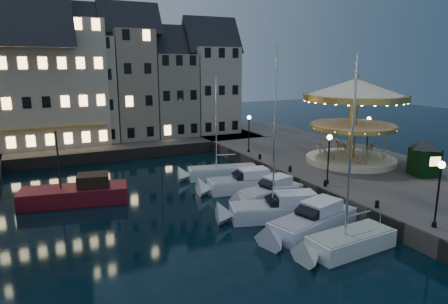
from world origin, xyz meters
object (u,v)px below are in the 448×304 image
motorboat_d (268,194)px  ticket_kiosk (425,151)px  streetlamp_a (439,185)px  bollard_c (290,168)px  motorboat_c (277,210)px  motorboat_a (344,244)px  streetlamp_c (249,128)px  motorboat_f (217,173)px  bollard_a (377,204)px  streetlamp_d (368,130)px  red_fishing_boat (77,194)px  streetlamp_b (329,152)px  motorboat_b (310,223)px  bollard_d (260,156)px  carousel (354,105)px  motorboat_e (241,184)px  bollard_b (325,183)px

motorboat_d → ticket_kiosk: (14.20, -3.27, 2.93)m
streetlamp_a → bollard_c: streetlamp_a is taller
motorboat_c → motorboat_a: bearing=-83.5°
motorboat_c → ticket_kiosk: 15.85m
streetlamp_a → streetlamp_c: (0.00, 23.50, 0.00)m
motorboat_c → motorboat_f: (0.42, 11.46, -0.15)m
bollard_a → bollard_c: bearing=90.0°
streetlamp_d → red_fishing_boat: bearing=178.1°
motorboat_f → streetlamp_d: bearing=-8.2°
ticket_kiosk → streetlamp_b: bearing=169.7°
streetlamp_d → motorboat_d: streetlamp_d is taller
motorboat_c → ticket_kiosk: bearing=1.1°
motorboat_b → motorboat_d: size_ratio=1.23×
bollard_d → motorboat_c: motorboat_c is taller
carousel → ticket_kiosk: (2.40, -6.57, -3.58)m
streetlamp_c → motorboat_d: bearing=-111.9°
streetlamp_a → bollard_a: bearing=98.5°
bollard_c → motorboat_e: size_ratio=0.07×
streetlamp_d → motorboat_e: 17.26m
streetlamp_a → bollard_b: size_ratio=7.32×
streetlamp_c → motorboat_a: bearing=-104.1°
bollard_a → carousel: carousel is taller
streetlamp_b → red_fishing_boat: (-19.01, 7.99, -3.31)m
bollard_d → streetlamp_a: bearing=-88.3°
motorboat_a → red_fishing_boat: bearing=129.9°
motorboat_e → red_fishing_boat: (-13.50, 3.03, 0.07)m
bollard_a → motorboat_b: size_ratio=0.07×
bollard_b → motorboat_f: 11.27m
bollard_c → streetlamp_d: bearing=11.9°
bollard_a → motorboat_a: motorboat_a is taller
motorboat_a → red_fishing_boat: size_ratio=1.28×
streetlamp_b → motorboat_a: 10.47m
bollard_a → motorboat_e: bearing=114.1°
motorboat_e → motorboat_f: motorboat_f is taller
motorboat_d → motorboat_f: (-0.96, 7.90, -0.11)m
streetlamp_a → ticket_kiosk: (9.42, 8.29, -0.45)m
motorboat_a → streetlamp_b: bearing=56.4°
streetlamp_b → red_fishing_boat: bearing=157.2°
bollard_c → motorboat_f: bearing=136.0°
streetlamp_d → ticket_kiosk: 8.92m
motorboat_a → motorboat_b: size_ratio=1.38×
streetlamp_a → ticket_kiosk: bearing=41.4°
motorboat_b → ticket_kiosk: ticket_kiosk is taller
streetlamp_a → motorboat_d: (-4.79, 11.57, -3.38)m
motorboat_b → motorboat_d: 6.53m
streetlamp_b → motorboat_e: (-5.51, 4.96, -3.38)m
bollard_a → motorboat_b: bearing=167.6°
streetlamp_c → ticket_kiosk: bearing=-58.2°
ticket_kiosk → bollard_c: bearing=148.2°
streetlamp_d → red_fishing_boat: (-30.31, 0.99, -3.31)m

